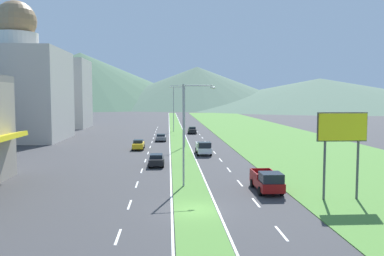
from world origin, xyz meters
TOP-DOWN VIEW (x-y plane):
  - ground_plane at (0.00, 0.00)m, footprint 600.00×600.00m
  - grass_median at (0.00, 60.00)m, footprint 3.20×240.00m
  - grass_verge_right at (20.60, 60.00)m, footprint 24.00×240.00m
  - lane_dash_left_2 at (-5.10, -5.41)m, footprint 0.16×2.80m
  - lane_dash_left_3 at (-5.10, 1.89)m, footprint 0.16×2.80m
  - lane_dash_left_4 at (-5.10, 9.19)m, footprint 0.16×2.80m
  - lane_dash_left_5 at (-5.10, 16.48)m, footprint 0.16×2.80m
  - lane_dash_left_6 at (-5.10, 23.78)m, footprint 0.16×2.80m
  - lane_dash_left_7 at (-5.10, 31.07)m, footprint 0.16×2.80m
  - lane_dash_left_8 at (-5.10, 38.37)m, footprint 0.16×2.80m
  - lane_dash_left_9 at (-5.10, 45.67)m, footprint 0.16×2.80m
  - lane_dash_left_10 at (-5.10, 52.96)m, footprint 0.16×2.80m
  - lane_dash_left_11 at (-5.10, 60.26)m, footprint 0.16×2.80m
  - lane_dash_left_12 at (-5.10, 67.56)m, footprint 0.16×2.80m
  - lane_dash_left_13 at (-5.10, 74.85)m, footprint 0.16×2.80m
  - lane_dash_left_14 at (-5.10, 82.15)m, footprint 0.16×2.80m
  - lane_dash_right_2 at (5.10, -5.41)m, footprint 0.16×2.80m
  - lane_dash_right_3 at (5.10, 1.89)m, footprint 0.16×2.80m
  - lane_dash_right_4 at (5.10, 9.19)m, footprint 0.16×2.80m
  - lane_dash_right_5 at (5.10, 16.48)m, footprint 0.16×2.80m
  - lane_dash_right_6 at (5.10, 23.78)m, footprint 0.16×2.80m
  - lane_dash_right_7 at (5.10, 31.07)m, footprint 0.16×2.80m
  - lane_dash_right_8 at (5.10, 38.37)m, footprint 0.16×2.80m
  - lane_dash_right_9 at (5.10, 45.67)m, footprint 0.16×2.80m
  - lane_dash_right_10 at (5.10, 52.96)m, footprint 0.16×2.80m
  - lane_dash_right_11 at (5.10, 60.26)m, footprint 0.16×2.80m
  - lane_dash_right_12 at (5.10, 67.56)m, footprint 0.16×2.80m
  - lane_dash_right_13 at (5.10, 74.85)m, footprint 0.16×2.80m
  - lane_dash_right_14 at (5.10, 82.15)m, footprint 0.16×2.80m
  - edge_line_median_left at (-1.75, 60.00)m, footprint 0.16×240.00m
  - edge_line_median_right at (1.75, 60.00)m, footprint 0.16×240.00m
  - domed_building at (-31.42, 50.94)m, footprint 17.48×17.48m
  - midrise_colored at (-30.98, 82.03)m, footprint 13.61×13.61m
  - hill_far_left at (-71.75, 294.60)m, footprint 210.80×210.80m
  - hill_far_center at (19.72, 270.91)m, footprint 163.79×163.79m
  - hill_far_right at (108.50, 255.90)m, footprint 233.07×233.07m
  - street_lamp_near at (-0.21, 8.07)m, footprint 3.19×0.47m
  - street_lamp_mid at (0.52, 37.86)m, footprint 2.67×0.35m
  - street_lamp_far at (-0.40, 67.66)m, footprint 3.23×0.29m
  - billboard_roadside at (12.32, 2.33)m, footprint 4.23×0.28m
  - car_0 at (-3.44, 47.42)m, footprint 2.00×4.15m
  - car_2 at (-3.49, 19.63)m, footprint 1.91×4.41m
  - car_3 at (-6.88, 35.32)m, footprint 1.87×4.46m
  - car_4 at (3.53, 62.52)m, footprint 1.92×4.13m
  - pickup_truck_0 at (6.91, 5.42)m, footprint 2.18×5.40m
  - pickup_truck_1 at (3.22, 28.92)m, footprint 2.18×5.40m

SIDE VIEW (x-z plane):
  - ground_plane at x=0.00m, z-range 0.00..0.00m
  - lane_dash_left_2 at x=-5.10m, z-range 0.00..0.01m
  - lane_dash_left_3 at x=-5.10m, z-range 0.00..0.01m
  - lane_dash_left_4 at x=-5.10m, z-range 0.00..0.01m
  - lane_dash_left_5 at x=-5.10m, z-range 0.00..0.01m
  - lane_dash_left_6 at x=-5.10m, z-range 0.00..0.01m
  - lane_dash_left_7 at x=-5.10m, z-range 0.00..0.01m
  - lane_dash_left_8 at x=-5.10m, z-range 0.00..0.01m
  - lane_dash_left_9 at x=-5.10m, z-range 0.00..0.01m
  - lane_dash_left_10 at x=-5.10m, z-range 0.00..0.01m
  - lane_dash_left_11 at x=-5.10m, z-range 0.00..0.01m
  - lane_dash_left_12 at x=-5.10m, z-range 0.00..0.01m
  - lane_dash_left_13 at x=-5.10m, z-range 0.00..0.01m
  - lane_dash_left_14 at x=-5.10m, z-range 0.00..0.01m
  - lane_dash_right_2 at x=5.10m, z-range 0.00..0.01m
  - lane_dash_right_3 at x=5.10m, z-range 0.00..0.01m
  - lane_dash_right_4 at x=5.10m, z-range 0.00..0.01m
  - lane_dash_right_5 at x=5.10m, z-range 0.00..0.01m
  - lane_dash_right_6 at x=5.10m, z-range 0.00..0.01m
  - lane_dash_right_7 at x=5.10m, z-range 0.00..0.01m
  - lane_dash_right_8 at x=5.10m, z-range 0.00..0.01m
  - lane_dash_right_9 at x=5.10m, z-range 0.00..0.01m
  - lane_dash_right_10 at x=5.10m, z-range 0.00..0.01m
  - lane_dash_right_11 at x=5.10m, z-range 0.00..0.01m
  - lane_dash_right_12 at x=5.10m, z-range 0.00..0.01m
  - lane_dash_right_13 at x=5.10m, z-range 0.00..0.01m
  - lane_dash_right_14 at x=5.10m, z-range 0.00..0.01m
  - edge_line_median_left at x=-1.75m, z-range 0.00..0.01m
  - edge_line_median_right at x=1.75m, z-range 0.00..0.01m
  - grass_median at x=0.00m, z-range 0.00..0.06m
  - grass_verge_right at x=20.60m, z-range 0.00..0.06m
  - car_0 at x=-3.44m, z-range 0.03..1.41m
  - car_2 at x=-3.49m, z-range 0.02..1.52m
  - car_4 at x=3.53m, z-range 0.01..1.60m
  - car_3 at x=-6.88m, z-range 0.01..1.62m
  - pickup_truck_0 at x=6.91m, z-range -0.02..1.98m
  - pickup_truck_1 at x=3.22m, z-range -0.02..1.98m
  - billboard_roadside at x=12.32m, z-range 1.91..9.23m
  - street_lamp_near at x=-0.21m, z-range 0.73..10.51m
  - street_lamp_mid at x=0.52m, z-range 0.69..11.25m
  - street_lamp_far at x=-0.40m, z-range 0.75..11.71m
  - midrise_colored at x=-30.98m, z-range 0.00..18.66m
  - domed_building at x=-31.42m, z-range -3.21..23.90m
  - hill_far_right at x=108.50m, z-range 0.00..21.81m
  - hill_far_center at x=19.72m, z-range 0.00..30.94m
  - hill_far_left at x=-71.75m, z-range 0.00..43.45m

